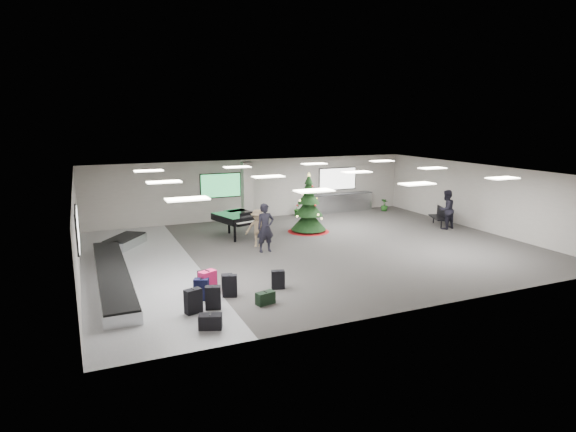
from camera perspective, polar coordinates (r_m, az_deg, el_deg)
name	(u,v)px	position (r m, az deg, el deg)	size (l,w,h in m)	color
ground	(313,249)	(20.22, 3.03, -3.90)	(18.00, 18.00, 0.00)	#3D3A38
room_envelope	(299,192)	(20.16, 1.27, 2.84)	(18.02, 14.02, 3.21)	#A39D95
baggage_carousel	(116,267)	(18.13, -19.75, -5.73)	(2.28, 9.71, 0.43)	silver
service_counter	(340,203)	(28.13, 6.14, 1.60)	(4.05, 0.65, 1.08)	silver
suitcase_0	(213,298)	(14.11, -8.87, -9.54)	(0.49, 0.37, 0.71)	black
suitcase_1	(230,286)	(14.98, -6.92, -8.21)	(0.50, 0.38, 0.71)	black
pink_suitcase	(208,284)	(15.06, -9.49, -7.93)	(0.60, 0.49, 0.84)	#ED1E60
suitcase_3	(227,282)	(15.58, -7.23, -7.74)	(0.38, 0.25, 0.54)	black
navy_suitcase	(201,289)	(14.83, -10.22, -8.56)	(0.50, 0.41, 0.69)	black
suitcase_5	(193,301)	(13.94, -11.17, -9.86)	(0.52, 0.38, 0.72)	black
green_duffel	(265,298)	(14.38, -2.70, -9.68)	(0.61, 0.41, 0.39)	black
suitcase_7	(278,280)	(15.54, -1.19, -7.55)	(0.46, 0.32, 0.63)	black
suitcase_8	(205,280)	(15.79, -9.87, -7.43)	(0.42, 0.27, 0.62)	black
black_duffel	(210,322)	(12.95, -9.19, -12.25)	(0.67, 0.52, 0.41)	black
christmas_tree	(309,211)	(23.06, 2.45, 0.55)	(2.02, 2.02, 2.88)	maroon
grand_piano	(239,218)	(22.14, -5.88, -0.20)	(2.18, 2.55, 1.25)	black
bench	(439,215)	(25.62, 17.49, 0.10)	(1.04, 1.57, 0.94)	black
traveler_a	(265,228)	(19.56, -2.69, -1.42)	(0.73, 0.48, 2.00)	black
traveler_b	(258,228)	(20.40, -3.62, -1.44)	(1.04, 0.60, 1.61)	#8A7255
traveler_bench	(446,210)	(24.83, 18.23, 0.73)	(0.94, 0.73, 1.94)	black
potted_plant_left	(298,208)	(26.79, 1.18, 0.90)	(0.47, 0.38, 0.85)	#1B4215
potted_plant_right	(384,205)	(28.83, 11.35, 1.31)	(0.40, 0.40, 0.72)	#1B4215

